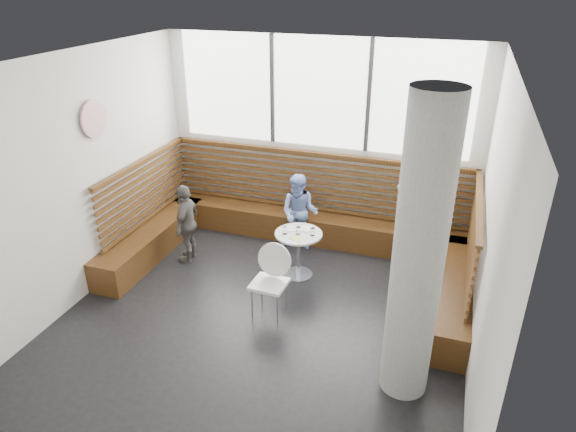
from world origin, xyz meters
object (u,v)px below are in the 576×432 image
(concrete_column, at_px, (419,256))
(child_left, at_px, (187,223))
(child_back, at_px, (300,213))
(cafe_table, at_px, (298,245))
(adult_man, at_px, (416,231))
(cafe_chair, at_px, (271,275))

(concrete_column, xyz_separation_m, child_left, (-3.47, 1.64, -0.99))
(child_back, bearing_deg, concrete_column, -53.90)
(concrete_column, relative_size, child_left, 2.61)
(child_left, bearing_deg, concrete_column, 57.84)
(cafe_table, bearing_deg, child_back, 106.42)
(child_back, height_order, child_left, child_back)
(cafe_table, xyz_separation_m, child_back, (-0.23, 0.79, 0.12))
(child_left, bearing_deg, adult_man, 89.24)
(cafe_chair, height_order, child_left, child_left)
(cafe_table, height_order, child_back, child_back)
(cafe_chair, relative_size, child_back, 0.76)
(cafe_chair, bearing_deg, concrete_column, -20.65)
(concrete_column, xyz_separation_m, child_back, (-1.97, 2.51, -0.98))
(adult_man, bearing_deg, child_left, 92.24)
(cafe_table, distance_m, adult_man, 1.65)
(concrete_column, xyz_separation_m, adult_man, (-0.15, 1.99, -0.75))
(concrete_column, distance_m, cafe_table, 2.68)
(cafe_table, height_order, adult_man, adult_man)
(cafe_table, relative_size, child_back, 0.56)
(adult_man, relative_size, child_back, 1.37)
(concrete_column, xyz_separation_m, cafe_table, (-1.73, 1.72, -1.10))
(concrete_column, height_order, cafe_chair, concrete_column)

